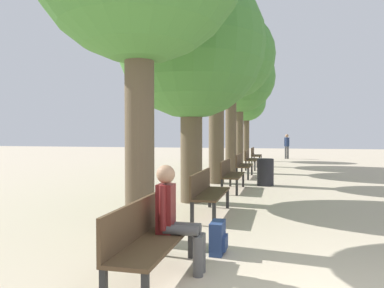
% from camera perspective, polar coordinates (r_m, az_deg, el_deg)
% --- Properties ---
extents(bench_row_0, '(0.49, 1.75, 0.87)m').
position_cam_1_polar(bench_row_0, '(4.26, -6.87, -13.48)').
color(bench_row_0, '#4C3823').
rests_on(bench_row_0, ground_plane).
extents(bench_row_1, '(0.49, 1.75, 0.87)m').
position_cam_1_polar(bench_row_1, '(7.48, 2.30, -6.97)').
color(bench_row_1, '#4C3823').
rests_on(bench_row_1, ground_plane).
extents(bench_row_2, '(0.49, 1.75, 0.87)m').
position_cam_1_polar(bench_row_2, '(10.80, 5.82, -4.35)').
color(bench_row_2, '#4C3823').
rests_on(bench_row_2, ground_plane).
extents(bench_row_3, '(0.49, 1.75, 0.87)m').
position_cam_1_polar(bench_row_3, '(14.15, 7.67, -2.97)').
color(bench_row_3, '#4C3823').
rests_on(bench_row_3, ground_plane).
extents(bench_row_4, '(0.49, 1.75, 0.87)m').
position_cam_1_polar(bench_row_4, '(17.52, 8.80, -2.11)').
color(bench_row_4, '#4C3823').
rests_on(bench_row_4, ground_plane).
extents(bench_row_5, '(0.49, 1.75, 0.87)m').
position_cam_1_polar(bench_row_5, '(20.90, 9.57, -1.53)').
color(bench_row_5, '#4C3823').
rests_on(bench_row_5, ground_plane).
extents(tree_row_1, '(3.49, 3.49, 5.48)m').
position_cam_1_polar(tree_row_1, '(9.13, -0.10, 14.67)').
color(tree_row_1, brown).
rests_on(tree_row_1, ground_plane).
extents(tree_row_2, '(2.50, 2.50, 5.83)m').
position_cam_1_polar(tree_row_2, '(12.63, 3.76, 14.37)').
color(tree_row_2, brown).
rests_on(tree_row_2, ground_plane).
extents(tree_row_3, '(3.68, 3.68, 6.77)m').
position_cam_1_polar(tree_row_3, '(16.18, 5.97, 13.16)').
color(tree_row_3, brown).
rests_on(tree_row_3, ground_plane).
extents(tree_row_4, '(3.56, 3.56, 6.28)m').
position_cam_1_polar(tree_row_4, '(19.37, 7.29, 9.98)').
color(tree_row_4, brown).
rests_on(tree_row_4, ground_plane).
extents(tree_row_5, '(2.33, 2.33, 4.74)m').
position_cam_1_polar(tree_row_5, '(22.95, 8.30, 6.25)').
color(tree_row_5, brown).
rests_on(tree_row_5, ground_plane).
extents(person_seated, '(0.57, 0.33, 1.26)m').
position_cam_1_polar(person_seated, '(4.44, -2.59, -10.75)').
color(person_seated, '#4C4C4C').
rests_on(person_seated, ground_plane).
extents(backpack, '(0.21, 0.38, 0.43)m').
position_cam_1_polar(backpack, '(5.23, 3.99, -14.07)').
color(backpack, navy).
rests_on(backpack, ground_plane).
extents(pedestrian_near, '(0.33, 0.28, 1.62)m').
position_cam_1_polar(pedestrian_near, '(25.23, 14.25, -0.10)').
color(pedestrian_near, '#4C4C4C').
rests_on(pedestrian_near, ground_plane).
extents(trash_bin, '(0.51, 0.51, 0.84)m').
position_cam_1_polar(trash_bin, '(12.00, 11.12, -4.23)').
color(trash_bin, '#232328').
rests_on(trash_bin, ground_plane).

